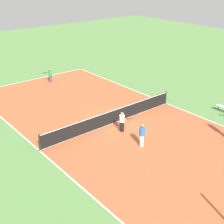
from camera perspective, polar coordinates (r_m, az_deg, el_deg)
The scene contains 9 objects.
ground_plane at distance 22.10m, azimuth -0.00°, elevation -2.12°, with size 80.00×80.00×0.00m, color #60934C.
court_surface at distance 22.10m, azimuth -0.00°, elevation -2.10°, with size 11.51×24.83×0.02m.
tennis_net at distance 21.85m, azimuth -0.00°, elevation -0.81°, with size 11.31×0.10×1.05m.
player_far_green at distance 30.47m, azimuth -11.25°, elevation 6.71°, with size 0.97×0.47×1.37m.
player_near_blue at distance 19.05m, azimuth 5.52°, elevation -3.95°, with size 0.51×0.51×1.51m.
player_far_white at distance 20.70m, azimuth 1.86°, elevation -1.60°, with size 0.56×0.99×1.40m.
tennis_ball_far_baseline at distance 17.09m, azimuth 6.70°, elevation -11.00°, with size 0.07×0.07×0.07m, color #CCE033.
tennis_ball_left_sideline at distance 27.22m, azimuth -17.48°, elevation 2.16°, with size 0.07×0.07×0.07m, color #CCE033.
tennis_ball_midcourt at distance 22.62m, azimuth 1.43°, elevation -1.30°, with size 0.07×0.07×0.07m, color #CCE033.
Camera 1 is at (12.53, 15.22, 9.99)m, focal length 50.00 mm.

